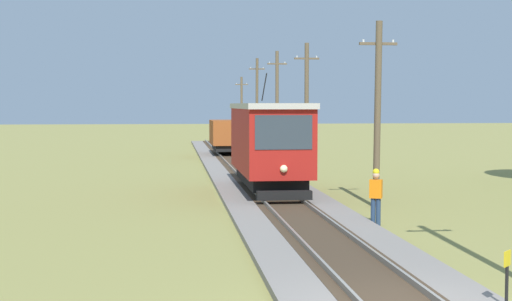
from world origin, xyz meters
TOP-DOWN VIEW (x-y plane):
  - rail_right at (0.72, 0.00)m, footprint 0.07×120.00m
  - red_tram at (0.00, 17.68)m, footprint 2.60×8.54m
  - freight_car at (0.00, 40.28)m, footprint 2.40×5.20m
  - utility_pole_near_tram at (3.43, 13.54)m, footprint 1.40×0.45m
  - utility_pole_mid at (3.43, 27.72)m, footprint 1.40×0.27m
  - utility_pole_far at (3.43, 39.21)m, footprint 1.40×0.35m
  - utility_pole_distant at (3.43, 51.64)m, footprint 1.40×0.64m
  - utility_pole_horizon at (3.43, 65.79)m, footprint 1.40×0.39m
  - trackside_signal_marker at (1.89, -0.24)m, footprint 0.21×0.21m
  - gravel_pile at (4.75, 39.01)m, footprint 2.04×2.04m
  - track_worker at (2.29, 9.63)m, footprint 0.45×0.38m

SIDE VIEW (x-z plane):
  - rail_right at x=0.72m, z-range 0.18..0.32m
  - gravel_pile at x=4.75m, z-range 0.00..0.84m
  - trackside_signal_marker at x=1.89m, z-range 0.08..1.26m
  - track_worker at x=2.29m, z-range 0.09..1.88m
  - freight_car at x=0.00m, z-range 0.40..2.71m
  - red_tram at x=0.00m, z-range -0.20..4.59m
  - utility_pole_horizon at x=3.43m, z-range 0.10..6.81m
  - utility_pole_near_tram at x=3.43m, z-range 0.10..6.88m
  - utility_pole_mid at x=3.43m, z-range 0.10..7.27m
  - utility_pole_far at x=3.43m, z-range 0.10..7.65m
  - utility_pole_distant at x=3.43m, z-range 0.10..7.91m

